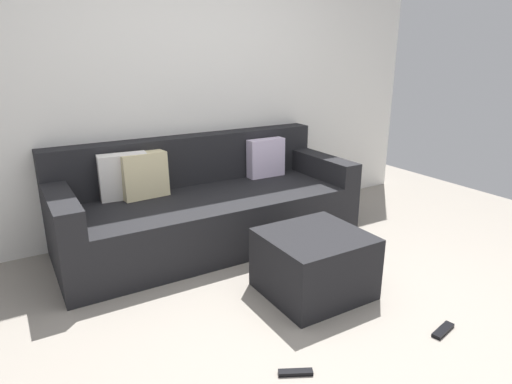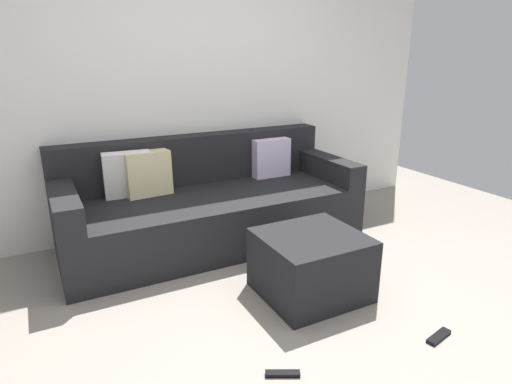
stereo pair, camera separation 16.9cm
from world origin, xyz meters
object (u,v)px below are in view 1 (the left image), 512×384
(ottoman, at_px, (314,263))
(remote_by_storage_bin, at_px, (296,372))
(remote_near_ottoman, at_px, (443,330))
(couch_sectional, at_px, (206,206))

(ottoman, relative_size, remote_by_storage_bin, 3.68)
(remote_near_ottoman, bearing_deg, ottoman, 103.73)
(ottoman, bearing_deg, remote_near_ottoman, -63.61)
(couch_sectional, xyz_separation_m, remote_near_ottoman, (0.65, -1.94, -0.31))
(couch_sectional, bearing_deg, remote_near_ottoman, -71.55)
(couch_sectional, distance_m, remote_near_ottoman, 2.07)
(remote_by_storage_bin, bearing_deg, ottoman, 73.67)
(ottoman, xyz_separation_m, remote_by_storage_bin, (-0.58, -0.61, -0.20))
(couch_sectional, bearing_deg, remote_by_storage_bin, -100.11)
(remote_near_ottoman, relative_size, remote_by_storage_bin, 1.08)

